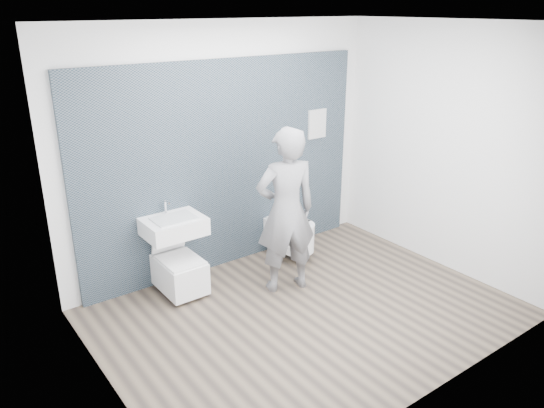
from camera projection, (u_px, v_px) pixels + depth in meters
ground at (307, 313)px, 5.39m from camera, size 4.00×4.00×0.00m
room_shell at (311, 146)px, 4.77m from camera, size 4.00×4.00×4.00m
tile_wall at (230, 260)px, 6.49m from camera, size 3.60×0.06×2.40m
washbasin at (174, 226)px, 5.57m from camera, size 0.62×0.46×0.46m
toilet_square at (179, 272)px, 5.70m from camera, size 0.41×0.60×0.79m
toilet_rounded at (292, 234)px, 6.49m from camera, size 0.39×0.66×0.35m
info_placard at (314, 235)px, 7.19m from camera, size 0.27×0.03×0.36m
visitor at (286, 211)px, 5.56m from camera, size 0.75×0.60×1.81m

